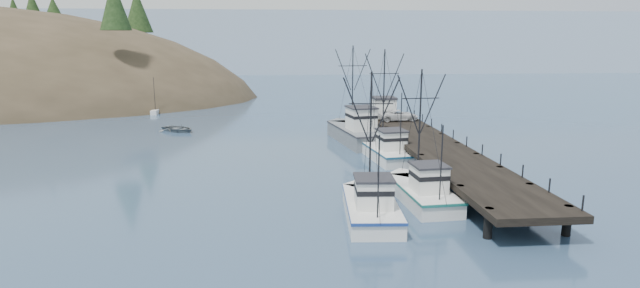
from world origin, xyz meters
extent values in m
plane|color=navy|center=(0.00, 0.00, 0.00)|extent=(400.00, 400.00, 0.00)
cube|color=black|center=(14.00, 16.00, 1.75)|extent=(6.00, 44.00, 0.50)
cylinder|color=black|center=(11.40, -4.00, 1.00)|extent=(0.56, 0.56, 2.00)
cylinder|color=black|center=(16.60, -4.00, 1.00)|extent=(0.56, 0.56, 2.00)
cylinder|color=black|center=(11.40, 1.00, 1.00)|extent=(0.56, 0.56, 2.00)
cylinder|color=black|center=(16.60, 1.00, 1.00)|extent=(0.56, 0.56, 2.00)
cylinder|color=black|center=(11.40, 6.00, 1.00)|extent=(0.56, 0.56, 2.00)
cylinder|color=black|center=(16.60, 6.00, 1.00)|extent=(0.56, 0.56, 2.00)
cylinder|color=black|center=(11.40, 11.00, 1.00)|extent=(0.56, 0.56, 2.00)
cylinder|color=black|center=(16.60, 11.00, 1.00)|extent=(0.56, 0.56, 2.00)
cylinder|color=black|center=(11.40, 16.00, 1.00)|extent=(0.56, 0.56, 2.00)
cylinder|color=black|center=(16.60, 16.00, 1.00)|extent=(0.56, 0.56, 2.00)
cylinder|color=black|center=(11.40, 21.00, 1.00)|extent=(0.56, 0.56, 2.00)
cylinder|color=black|center=(16.60, 21.00, 1.00)|extent=(0.56, 0.56, 2.00)
cylinder|color=black|center=(11.40, 26.00, 1.00)|extent=(0.56, 0.56, 2.00)
cylinder|color=black|center=(16.60, 26.00, 1.00)|extent=(0.56, 0.56, 2.00)
cylinder|color=black|center=(11.40, 31.00, 1.00)|extent=(0.56, 0.56, 2.00)
cylinder|color=black|center=(16.60, 31.00, 1.00)|extent=(0.56, 0.56, 2.00)
cylinder|color=black|center=(11.40, 36.00, 1.00)|extent=(0.56, 0.56, 2.00)
cylinder|color=black|center=(16.60, 36.00, 1.00)|extent=(0.56, 0.56, 2.00)
cube|color=beige|center=(-38.00, 56.00, 1.40)|extent=(4.00, 5.00, 2.80)
cube|color=beige|center=(-44.00, 60.00, 1.40)|extent=(4.00, 5.00, 2.80)
cube|color=beige|center=(-34.00, 62.00, 1.40)|extent=(4.00, 5.00, 2.80)
cube|color=#9EB2C6|center=(10.00, 170.00, 0.00)|extent=(360.00, 40.00, 26.00)
cube|color=silver|center=(-40.00, 185.00, 0.00)|extent=(180.00, 25.00, 18.00)
cube|color=silver|center=(-34.44, 55.96, 0.30)|extent=(1.00, 3.50, 0.90)
cylinder|color=black|center=(-34.44, 55.96, 3.20)|extent=(0.08, 0.08, 6.00)
cube|color=silver|center=(-22.98, 61.32, 0.30)|extent=(1.00, 3.50, 0.90)
cylinder|color=black|center=(-22.98, 61.32, 3.20)|extent=(0.08, 0.08, 6.00)
cube|color=silver|center=(-44.86, 60.32, 0.30)|extent=(1.00, 3.50, 0.90)
cylinder|color=black|center=(-44.86, 60.32, 3.20)|extent=(0.08, 0.08, 6.00)
cube|color=silver|center=(-40.02, 64.30, 0.30)|extent=(1.00, 3.50, 0.90)
cylinder|color=black|center=(-40.02, 64.30, 3.20)|extent=(0.08, 0.08, 6.00)
cube|color=silver|center=(-22.40, 53.61, 0.30)|extent=(1.00, 3.50, 0.90)
cylinder|color=black|center=(-22.40, 53.61, 3.20)|extent=(0.08, 0.08, 6.00)
cube|color=silver|center=(-42.48, 55.32, 0.30)|extent=(1.00, 3.50, 0.90)
cylinder|color=black|center=(-42.48, 55.32, 3.20)|extent=(0.08, 0.08, 6.00)
cube|color=silver|center=(-35.44, 52.24, 0.30)|extent=(1.00, 3.50, 0.90)
cylinder|color=black|center=(-35.44, 52.24, 3.20)|extent=(0.08, 0.08, 6.00)
cube|color=silver|center=(-42.42, 65.17, 0.30)|extent=(1.00, 3.50, 0.90)
cylinder|color=black|center=(-42.42, 65.17, 3.20)|extent=(0.08, 0.08, 6.00)
cube|color=silver|center=(9.36, 3.33, 0.45)|extent=(3.86, 8.60, 1.60)
cube|color=silver|center=(9.06, 7.51, 0.45)|extent=(3.27, 3.27, 1.60)
cube|color=#175E55|center=(9.36, 3.33, 1.15)|extent=(3.94, 8.81, 0.18)
cube|color=silver|center=(9.43, 2.26, 2.20)|extent=(2.45, 2.52, 1.90)
cube|color=#26262B|center=(9.43, 2.26, 3.23)|extent=(2.66, 2.75, 0.16)
cylinder|color=black|center=(9.27, 4.62, 5.69)|extent=(0.14, 0.14, 8.88)
cylinder|color=black|center=(9.59, 0.11, 3.91)|extent=(0.10, 0.10, 5.33)
cube|color=silver|center=(4.75, 0.23, 0.45)|extent=(4.03, 8.80, 1.60)
cube|color=silver|center=(5.04, 4.51, 0.45)|extent=(3.45, 3.45, 1.60)
cube|color=navy|center=(4.75, 0.23, 1.15)|extent=(4.12, 9.02, 0.18)
cube|color=silver|center=(4.68, -0.87, 2.20)|extent=(2.58, 2.58, 1.90)
cube|color=#26262B|center=(4.68, -0.87, 3.23)|extent=(2.80, 2.81, 0.16)
cylinder|color=black|center=(4.84, 1.54, 5.70)|extent=(0.14, 0.14, 8.91)
cylinder|color=black|center=(4.53, -3.07, 3.92)|extent=(0.10, 0.10, 5.34)
cube|color=silver|center=(9.79, 18.05, 0.45)|extent=(4.87, 9.87, 1.60)
cube|color=silver|center=(9.16, 22.75, 0.45)|extent=(3.61, 3.61, 1.60)
cube|color=navy|center=(9.79, 18.05, 1.15)|extent=(4.97, 10.12, 0.18)
cube|color=silver|center=(9.95, 16.85, 2.20)|extent=(2.88, 2.99, 1.90)
cube|color=#26262B|center=(9.95, 16.85, 3.23)|extent=(3.13, 3.26, 0.16)
cylinder|color=black|center=(9.59, 19.50, 6.31)|extent=(0.14, 0.14, 10.12)
cylinder|color=black|center=(10.27, 14.44, 4.29)|extent=(0.10, 0.10, 6.07)
cube|color=slate|center=(7.92, 26.75, 0.75)|extent=(6.12, 12.37, 2.20)
cube|color=slate|center=(6.89, 32.58, 0.75)|extent=(4.05, 4.05, 2.20)
cube|color=#222228|center=(7.92, 26.75, 1.75)|extent=(6.25, 12.69, 0.18)
cube|color=silver|center=(8.19, 25.26, 3.15)|extent=(3.41, 3.79, 2.60)
cube|color=#26262B|center=(8.19, 25.26, 4.53)|extent=(3.71, 4.13, 0.16)
cylinder|color=black|center=(7.60, 28.54, 6.76)|extent=(0.14, 0.14, 9.82)
cylinder|color=black|center=(8.72, 22.27, 4.80)|extent=(0.10, 0.10, 5.89)
cube|color=silver|center=(12.71, 33.59, 3.25)|extent=(2.80, 3.00, 2.50)
cube|color=#26262B|center=(12.71, 33.59, 4.65)|extent=(3.00, 3.20, 0.30)
imported|color=silver|center=(14.01, 30.58, 2.71)|extent=(5.28, 2.72, 1.43)
imported|color=slate|center=(-15.36, 36.27, 0.00)|extent=(6.43, 6.14, 1.08)
camera|label=1|loc=(-1.66, -32.62, 12.23)|focal=28.00mm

